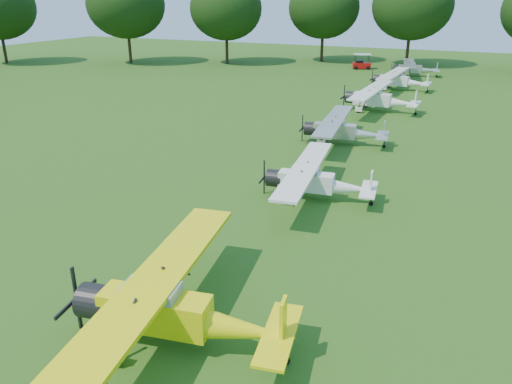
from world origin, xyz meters
The scene contains 9 objects.
ground centered at (0.00, 0.00, 0.00)m, with size 160.00×160.00×0.00m, color #264C13.
tree_belt centered at (3.57, 0.16, 8.03)m, with size 137.36×130.27×14.52m.
aircraft_2 centered at (0.54, -9.32, 1.26)m, with size 6.96×11.02×2.16m.
aircraft_3 centered at (0.94, 3.20, 1.06)m, with size 5.83×9.26×1.82m.
aircraft_4 centered at (-0.38, 13.42, 1.10)m, with size 6.01×9.55×1.88m.
aircraft_5 centered at (-0.08, 24.79, 1.23)m, with size 6.71×10.68×2.11m.
aircraft_6 centered at (-0.09, 36.20, 1.15)m, with size 6.29×10.02×1.97m.
aircraft_7 centered at (0.12, 46.69, 1.07)m, with size 5.87×9.29×1.82m.
golf_cart centered at (-7.30, 50.57, 0.67)m, with size 2.67×2.10×2.01m.
Camera 1 is at (7.68, -19.45, 9.76)m, focal length 35.00 mm.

